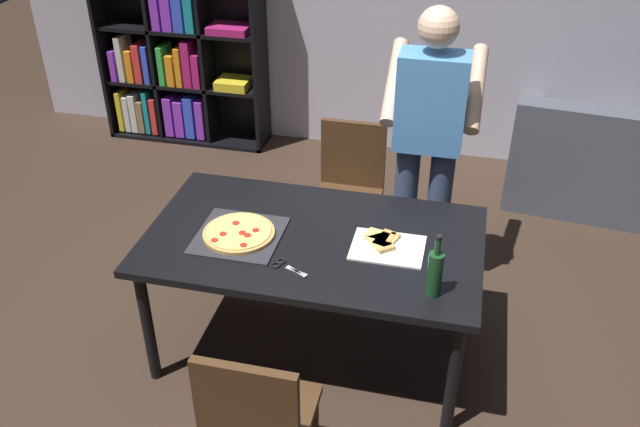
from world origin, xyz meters
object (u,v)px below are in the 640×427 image
at_px(chair_far_side, 349,183).
at_px(wine_bottle, 435,272).
at_px(pepperoni_pizza_on_tray, 239,234).
at_px(kitchen_scissors, 285,266).
at_px(couch, 630,171).
at_px(chair_near_camera, 257,418).
at_px(person_serving_pizza, 428,138).
at_px(bookshelf, 174,34).
at_px(dining_table, 313,248).

height_order(chair_far_side, wine_bottle, wine_bottle).
distance_m(pepperoni_pizza_on_tray, kitchen_scissors, 0.36).
height_order(chair_far_side, kitchen_scissors, chair_far_side).
bearing_deg(couch, wine_bottle, -118.73).
bearing_deg(kitchen_scissors, pepperoni_pizza_on_tray, 146.81).
distance_m(chair_near_camera, couch, 3.53).
bearing_deg(person_serving_pizza, pepperoni_pizza_on_tray, -135.58).
bearing_deg(chair_near_camera, wine_bottle, 46.64).
relative_size(chair_far_side, kitchen_scissors, 4.58).
bearing_deg(chair_near_camera, couch, 57.48).
relative_size(chair_near_camera, chair_far_side, 1.00).
height_order(chair_far_side, bookshelf, bookshelf).
bearing_deg(kitchen_scissors, chair_near_camera, -84.21).
relative_size(couch, bookshelf, 0.91).
relative_size(dining_table, wine_bottle, 5.41).
bearing_deg(bookshelf, couch, -6.07).
xyz_separation_m(bookshelf, pepperoni_pizza_on_tray, (1.40, -2.45, -0.16)).
bearing_deg(chair_far_side, couch, 27.97).
bearing_deg(kitchen_scissors, chair_far_side, 86.72).
bearing_deg(chair_far_side, pepperoni_pizza_on_tray, -109.26).
xyz_separation_m(chair_near_camera, couch, (1.89, 2.97, -0.21)).
xyz_separation_m(person_serving_pizza, wine_bottle, (0.15, -1.07, -0.13)).
height_order(chair_far_side, couch, chair_far_side).
xyz_separation_m(pepperoni_pizza_on_tray, wine_bottle, (1.00, -0.23, 0.10)).
distance_m(chair_near_camera, wine_bottle, 0.99).
height_order(bookshelf, wine_bottle, bookshelf).
bearing_deg(couch, kitchen_scissors, -131.00).
relative_size(chair_near_camera, kitchen_scissors, 4.58).
xyz_separation_m(bookshelf, person_serving_pizza, (2.25, -1.61, 0.07)).
xyz_separation_m(chair_near_camera, pepperoni_pizza_on_tray, (-0.37, 0.90, 0.25)).
bearing_deg(pepperoni_pizza_on_tray, chair_far_side, 70.74).
bearing_deg(bookshelf, chair_near_camera, -62.23).
height_order(dining_table, couch, couch).
height_order(chair_near_camera, bookshelf, bookshelf).
height_order(chair_near_camera, person_serving_pizza, person_serving_pizza).
bearing_deg(wine_bottle, kitchen_scissors, 176.94).
relative_size(dining_table, chair_far_side, 1.90).
distance_m(chair_far_side, couch, 2.15).
relative_size(dining_table, pepperoni_pizza_on_tray, 4.00).
bearing_deg(kitchen_scissors, person_serving_pizza, 61.65).
bearing_deg(pepperoni_pizza_on_tray, chair_near_camera, -67.71).
height_order(couch, wine_bottle, wine_bottle).
bearing_deg(kitchen_scissors, couch, 49.00).
bearing_deg(couch, chair_near_camera, -122.52).
bearing_deg(dining_table, kitchen_scissors, -104.73).
bearing_deg(person_serving_pizza, wine_bottle, -82.20).
height_order(dining_table, bookshelf, bookshelf).
bearing_deg(kitchen_scissors, bookshelf, 122.63).
relative_size(dining_table, chair_near_camera, 1.90).
height_order(person_serving_pizza, kitchen_scissors, person_serving_pizza).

